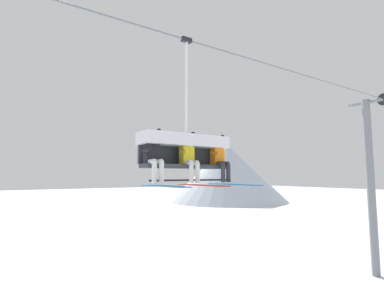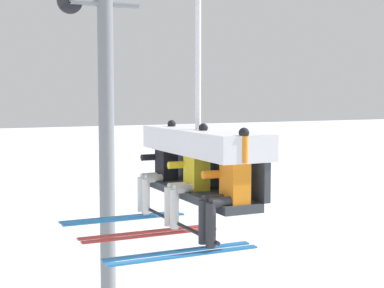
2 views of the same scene
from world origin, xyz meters
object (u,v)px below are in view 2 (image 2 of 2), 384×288
object	(u,v)px
lift_tower_near	(106,167)
skier_yellow	(188,176)
chairlift_chair	(203,151)
skier_orange	(225,187)
skier_black	(158,167)

from	to	relation	value
lift_tower_near	skier_yellow	world-z (taller)	lift_tower_near
lift_tower_near	skier_yellow	distance (m)	6.62
chairlift_chair	skier_orange	distance (m)	1.04
skier_black	skier_yellow	world-z (taller)	same
lift_tower_near	skier_yellow	size ratio (longest dim) A/B	4.90
skier_orange	skier_yellow	bearing A→B (deg)	180.00
chairlift_chair	skier_yellow	xyz separation A→B (m)	(0.00, -0.21, -0.30)
chairlift_chair	skier_yellow	world-z (taller)	chairlift_chair
chairlift_chair	lift_tower_near	bearing A→B (deg)	173.79
lift_tower_near	skier_orange	bearing A→B (deg)	-7.03
lift_tower_near	skier_orange	world-z (taller)	lift_tower_near
lift_tower_near	chairlift_chair	xyz separation A→B (m)	(6.52, -0.71, 0.98)
skier_black	skier_orange	world-z (taller)	same
skier_yellow	lift_tower_near	bearing A→B (deg)	171.94
lift_tower_near	chairlift_chair	size ratio (longest dim) A/B	2.26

